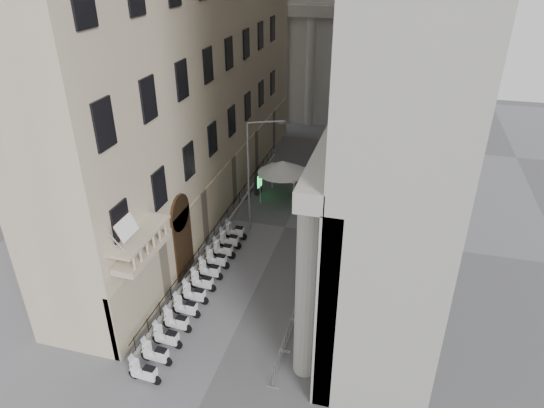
{
  "coord_description": "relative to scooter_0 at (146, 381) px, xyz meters",
  "views": [
    {
      "loc": [
        7.23,
        -11.39,
        18.8
      ],
      "look_at": [
        0.28,
        14.39,
        4.5
      ],
      "focal_mm": 32.0,
      "sensor_mm": 36.0,
      "label": 1
    }
  ],
  "objects": [
    {
      "name": "barrier_0",
      "position": [
        6.07,
        2.42,
        0.0
      ],
      "size": [
        0.6,
        2.4,
        1.1
      ],
      "primitive_type": null,
      "color": "#B0B2B8",
      "rests_on": "ground"
    },
    {
      "name": "pedestrian_b",
      "position": [
        5.06,
        28.23,
        0.79
      ],
      "size": [
        0.97,
        0.95,
        1.57
      ],
      "primitive_type": "imported",
      "rotation": [
        0.0,
        0.0,
        2.42
      ],
      "color": "black",
      "rests_on": "ground"
    },
    {
      "name": "barrier_5",
      "position": [
        6.07,
        14.92,
        0.0
      ],
      "size": [
        0.6,
        2.4,
        1.1
      ],
      "primitive_type": null,
      "color": "#B0B2B8",
      "rests_on": "ground"
    },
    {
      "name": "pedestrian_a",
      "position": [
        4.62,
        26.27,
        0.84
      ],
      "size": [
        0.72,
        0.59,
        1.68
      ],
      "primitive_type": "imported",
      "rotation": [
        0.0,
        0.0,
        2.77
      ],
      "color": "#0D1135",
      "rests_on": "ground"
    },
    {
      "name": "scooter_10",
      "position": [
        0.0,
        12.29,
        0.0
      ],
      "size": [
        1.43,
        0.64,
        1.5
      ],
      "primitive_type": null,
      "rotation": [
        0.0,
        0.0,
        1.51
      ],
      "color": "silver",
      "rests_on": "ground"
    },
    {
      "name": "scooter_2",
      "position": [
        0.0,
        2.46,
        0.0
      ],
      "size": [
        1.43,
        0.64,
        1.5
      ],
      "primitive_type": null,
      "rotation": [
        0.0,
        0.0,
        1.51
      ],
      "color": "silver",
      "rests_on": "ground"
    },
    {
      "name": "scooter_1",
      "position": [
        0.0,
        1.23,
        0.0
      ],
      "size": [
        1.43,
        0.64,
        1.5
      ],
      "primitive_type": null,
      "rotation": [
        0.0,
        0.0,
        1.51
      ],
      "color": "silver",
      "rests_on": "ground"
    },
    {
      "name": "barrier_6",
      "position": [
        6.07,
        17.42,
        0.0
      ],
      "size": [
        0.6,
        2.4,
        1.1
      ],
      "primitive_type": null,
      "color": "#B0B2B8",
      "rests_on": "ground"
    },
    {
      "name": "barrier_4",
      "position": [
        6.07,
        12.42,
        0.0
      ],
      "size": [
        0.6,
        2.4,
        1.1
      ],
      "primitive_type": null,
      "color": "#B0B2B8",
      "rests_on": "ground"
    },
    {
      "name": "security_tent",
      "position": [
        1.59,
        20.81,
        2.79
      ],
      "size": [
        4.11,
        4.11,
        3.34
      ],
      "color": "silver",
      "rests_on": "ground"
    },
    {
      "name": "scooter_5",
      "position": [
        0.0,
        6.15,
        0.0
      ],
      "size": [
        1.43,
        0.64,
        1.5
      ],
      "primitive_type": null,
      "rotation": [
        0.0,
        0.0,
        1.51
      ],
      "color": "silver",
      "rests_on": "ground"
    },
    {
      "name": "scooter_8",
      "position": [
        0.0,
        9.83,
        0.0
      ],
      "size": [
        1.43,
        0.64,
        1.5
      ],
      "primitive_type": null,
      "rotation": [
        0.0,
        0.0,
        1.51
      ],
      "color": "silver",
      "rests_on": "ground"
    },
    {
      "name": "barrier_2",
      "position": [
        6.07,
        7.42,
        0.0
      ],
      "size": [
        0.6,
        2.4,
        1.1
      ],
      "primitive_type": null,
      "color": "#B0B2B8",
      "rests_on": "ground"
    },
    {
      "name": "barrier_8",
      "position": [
        6.07,
        22.42,
        0.0
      ],
      "size": [
        0.6,
        2.4,
        1.1
      ],
      "primitive_type": null,
      "color": "#B0B2B8",
      "rests_on": "ground"
    },
    {
      "name": "barrier_9",
      "position": [
        6.07,
        24.92,
        0.0
      ],
      "size": [
        0.6,
        2.4,
        1.1
      ],
      "primitive_type": null,
      "color": "#B0B2B8",
      "rests_on": "ground"
    },
    {
      "name": "pedestrian_c",
      "position": [
        3.61,
        29.27,
        0.79
      ],
      "size": [
        0.9,
        0.76,
        1.57
      ],
      "primitive_type": "imported",
      "rotation": [
        0.0,
        0.0,
        3.53
      ],
      "color": "black",
      "rests_on": "ground"
    },
    {
      "name": "scooter_9",
      "position": [
        0.0,
        11.06,
        0.0
      ],
      "size": [
        1.43,
        0.64,
        1.5
      ],
      "primitive_type": null,
      "rotation": [
        0.0,
        0.0,
        1.51
      ],
      "color": "silver",
      "rests_on": "ground"
    },
    {
      "name": "flag",
      "position": [
        -0.92,
        1.82,
        0.0
      ],
      "size": [
        1.0,
        1.4,
        8.2
      ],
      "primitive_type": null,
      "color": "#9E0C11",
      "rests_on": "ground"
    },
    {
      "name": "scooter_6",
      "position": [
        0.0,
        7.38,
        0.0
      ],
      "size": [
        1.43,
        0.64,
        1.5
      ],
      "primitive_type": null,
      "rotation": [
        0.0,
        0.0,
        1.51
      ],
      "color": "silver",
      "rests_on": "ground"
    },
    {
      "name": "scooter_3",
      "position": [
        0.0,
        3.69,
        0.0
      ],
      "size": [
        1.43,
        0.64,
        1.5
      ],
      "primitive_type": null,
      "rotation": [
        0.0,
        0.0,
        1.51
      ],
      "color": "silver",
      "rests_on": "ground"
    },
    {
      "name": "barrier_7",
      "position": [
        6.07,
        19.92,
        0.0
      ],
      "size": [
        0.6,
        2.4,
        1.1
      ],
      "primitive_type": null,
      "color": "#B0B2B8",
      "rests_on": "ground"
    },
    {
      "name": "scooter_4",
      "position": [
        0.0,
        4.92,
        0.0
      ],
      "size": [
        1.43,
        0.64,
        1.5
      ],
      "primitive_type": null,
      "rotation": [
        0.0,
        0.0,
        1.51
      ],
      "color": "silver",
      "rests_on": "ground"
    },
    {
      "name": "scooter_0",
      "position": [
        0.0,
        0.0,
        0.0
      ],
      "size": [
        1.43,
        0.64,
        1.5
      ],
      "primitive_type": null,
      "rotation": [
        0.0,
        0.0,
        1.51
      ],
      "color": "silver",
      "rests_on": "ground"
    },
    {
      "name": "street_lamp",
      "position": [
        0.88,
        15.24,
        4.97
      ],
      "size": [
        2.54,
        1.24,
        8.33
      ],
      "rotation": [
        0.0,
        0.0,
        0.41
      ],
      "color": "#919398",
      "rests_on": "ground"
    },
    {
      "name": "barrier_3",
      "position": [
        6.07,
        9.92,
        0.0
      ],
      "size": [
        0.6,
        2.4,
        1.1
      ],
      "primitive_type": null,
      "color": "#B0B2B8",
      "rests_on": "ground"
    },
    {
      "name": "iron_fence",
      "position": [
        -1.22,
        14.82,
        0.0
      ],
      "size": [
        0.3,
        28.0,
        1.4
      ],
      "primitive_type": null,
      "color": "black",
      "rests_on": "ground"
    },
    {
      "name": "scooter_11",
      "position": [
        0.0,
        13.52,
        0.0
      ],
      "size": [
        1.43,
        0.64,
        1.5
      ],
      "primitive_type": null,
      "rotation": [
        0.0,
        0.0,
        1.51
      ],
      "color": "silver",
      "rests_on": "ground"
    },
    {
      "name": "scooter_7",
      "position": [
        0.0,
        8.61,
        0.0
      ],
      "size": [
        1.43,
        0.64,
        1.5
      ],
      "primitive_type": null,
      "rotation": [
        0.0,
        0.0,
        1.51
      ],
      "color": "silver",
      "rests_on": "ground"
    },
    {
      "name": "barrier_1",
      "position": [
        6.07,
        4.92,
        0.0
      ],
      "size": [
        0.6,
        2.4,
        1.1
      ],
      "primitive_type": null,
      "color": "#B0B2B8",
      "rests_on": "ground"
    },
    {
      "name": "blue_awning",
      "position": [
        7.23,
        22.82,
        0.0
      ],
      "size": [
        1.6,
        3.0,
        3.0
      ],
      "primitive_type": null,
      "color": "navy",
      "rests_on": "ground"
    },
    {
      "name": "info_kiosk",
      "position": [
        -0.47,
        20.88,
        0.99
      ],
      "size": [
        0.47,
        0.96,
        1.95
      ],
      "rotation": [
        0.0,
        0.0,
        -0.21
      ],
      "color": "black",
      "rests_on": "ground"
    }
  ]
}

